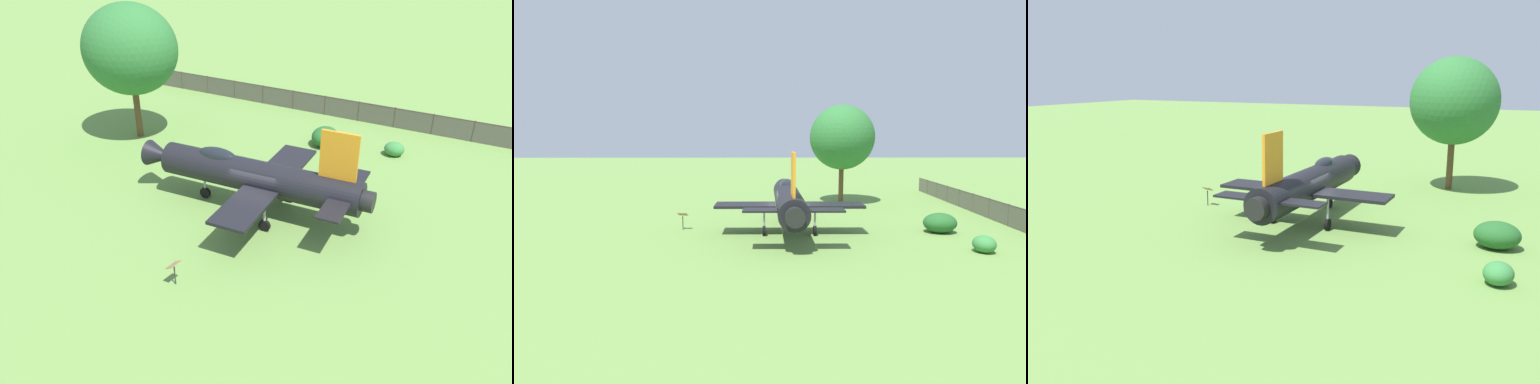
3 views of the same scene
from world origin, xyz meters
The scene contains 6 objects.
ground_plane centered at (0.00, 0.00, 0.00)m, with size 200.00×200.00×0.00m, color #668E42.
display_jet centered at (-0.37, 0.00, 2.04)m, with size 12.62×9.07×5.15m.
shade_tree centered at (-11.67, 5.45, 5.94)m, with size 6.27×5.76×8.84m.
shrub_near_fence centered at (4.92, 9.84, 0.44)m, with size 1.26×1.12×0.89m.
shrub_by_tree centered at (0.42, 9.44, 0.62)m, with size 1.74×2.04×1.25m.
info_plaque centered at (-0.63, -6.79, 0.85)m, with size 0.49×0.66×1.14m.
Camera 3 is at (25.14, 10.74, 7.73)m, focal length 37.22 mm.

